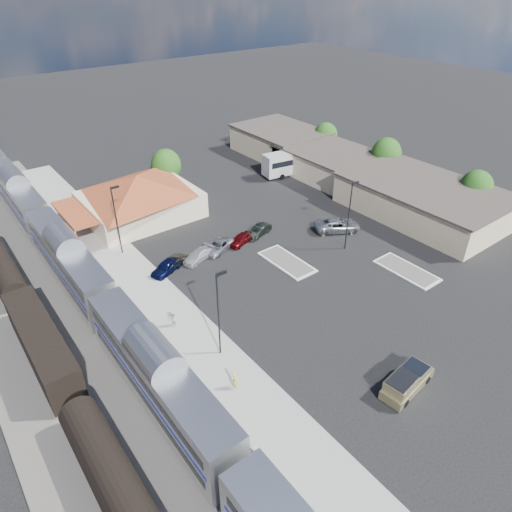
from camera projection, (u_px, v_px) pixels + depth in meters
ground at (272, 282)px, 51.88m from camera, size 280.00×280.00×0.00m
railbed at (62, 318)px, 46.42m from camera, size 16.00×100.00×0.12m
platform at (152, 295)px, 49.69m from camera, size 5.50×92.00×0.18m
passenger_train at (69, 263)px, 49.87m from camera, size 3.00×104.00×5.55m
freight_cars at (43, 346)px, 40.36m from camera, size 2.80×46.00×4.00m
station_depot at (139, 196)px, 63.94m from camera, size 18.35×12.24×6.20m
buildings_east at (349, 169)px, 74.61m from camera, size 14.40×51.40×4.80m
traffic_island_south at (287, 262)px, 55.22m from camera, size 3.30×7.50×0.21m
traffic_island_north at (407, 270)px, 53.66m from camera, size 3.30×7.50×0.21m
lamp_plat_s at (219, 308)px, 39.40m from camera, size 1.08×0.25×9.00m
lamp_plat_n at (116, 215)px, 54.14m from camera, size 1.08×0.25×9.00m
lamp_lot at (350, 211)px, 55.24m from camera, size 1.08×0.25×9.00m
tree_east_a at (476, 187)px, 64.58m from camera, size 4.56×4.56×6.42m
tree_east_b at (386, 154)px, 75.12m from camera, size 4.94×4.94×6.96m
tree_east_c at (326, 136)px, 84.74m from camera, size 4.41×4.41×6.21m
tree_depot at (166, 165)px, 71.36m from camera, size 4.71×4.71×6.63m
pickup_truck at (408, 381)px, 38.31m from camera, size 5.74×2.66×1.91m
suv at (338, 225)px, 61.45m from camera, size 6.73×5.59×1.71m
coach_bus at (297, 160)px, 78.09m from camera, size 12.85×4.70×4.03m
person_a at (235, 381)px, 38.07m from camera, size 0.52×0.71×1.82m
person_b at (173, 320)px, 44.66m from camera, size 0.72×0.90×1.80m
parked_car_a at (167, 267)px, 53.16m from camera, size 4.73×3.37×1.49m
parked_car_b at (174, 263)px, 53.97m from camera, size 4.12×2.63×1.28m
parked_car_c at (198, 256)px, 55.41m from camera, size 4.72×3.07×1.27m
parked_car_d at (219, 246)px, 57.25m from camera, size 5.10×3.70×1.29m
parked_car_e at (241, 239)px, 58.68m from camera, size 4.20×2.69×1.33m
parked_car_f at (259, 231)px, 60.52m from camera, size 4.34×2.55×1.35m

